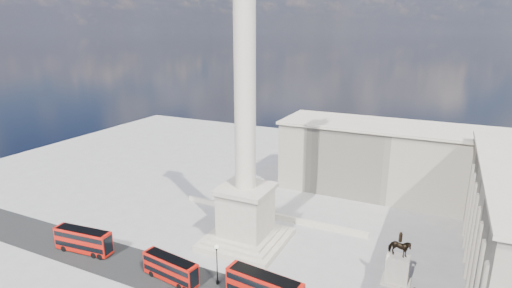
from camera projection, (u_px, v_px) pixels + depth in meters
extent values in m
plane|color=gray|center=(233.00, 255.00, 68.66)|extent=(180.00, 180.00, 0.00)
cube|color=#B5AA96|center=(246.00, 239.00, 72.86)|extent=(14.00, 14.00, 1.00)
cube|color=#B5AA96|center=(246.00, 235.00, 72.65)|extent=(12.00, 12.00, 0.50)
cube|color=#B5AA96|center=(246.00, 233.00, 72.52)|extent=(10.00, 10.00, 0.50)
cube|color=#B5AA96|center=(246.00, 212.00, 71.37)|extent=(8.00, 8.00, 8.00)
cube|color=#B5AA96|center=(246.00, 189.00, 70.18)|extent=(9.00, 9.00, 0.80)
cylinder|color=beige|center=(245.00, 90.00, 65.47)|extent=(3.60, 3.60, 34.00)
cube|color=#BEB29E|center=(270.00, 215.00, 82.39)|extent=(40.00, 0.60, 1.10)
cube|color=beige|center=(391.00, 161.00, 92.84)|extent=(50.00, 16.00, 16.00)
cube|color=#BEB29E|center=(394.00, 126.00, 90.60)|extent=(51.00, 17.00, 0.60)
cube|color=#B91209|center=(83.00, 240.00, 69.01)|extent=(10.80, 3.49, 3.91)
cube|color=black|center=(84.00, 244.00, 69.20)|extent=(10.39, 3.51, 0.87)
cube|color=black|center=(83.00, 235.00, 68.73)|extent=(10.39, 3.51, 0.87)
cube|color=black|center=(82.00, 230.00, 68.48)|extent=(9.72, 3.14, 0.06)
cylinder|color=black|center=(69.00, 246.00, 70.63)|extent=(1.32, 2.63, 1.06)
cylinder|color=black|center=(98.00, 252.00, 68.52)|extent=(1.32, 2.63, 1.06)
cylinder|color=black|center=(104.00, 253.00, 68.11)|extent=(1.32, 2.63, 1.06)
cube|color=#B91209|center=(171.00, 268.00, 61.10)|extent=(9.93, 3.49, 3.58)
cube|color=black|center=(171.00, 272.00, 61.27)|extent=(9.56, 3.50, 0.80)
cube|color=black|center=(170.00, 263.00, 60.84)|extent=(9.56, 3.50, 0.80)
cube|color=black|center=(170.00, 258.00, 60.61)|extent=(8.94, 3.15, 0.05)
cylinder|color=black|center=(157.00, 271.00, 63.24)|extent=(1.28, 2.44, 0.97)
cylinder|color=black|center=(184.00, 283.00, 60.09)|extent=(1.28, 2.44, 0.97)
cylinder|color=black|center=(190.00, 286.00, 59.47)|extent=(1.28, 2.44, 0.97)
cube|color=black|center=(264.00, 282.00, 55.39)|extent=(11.11, 3.72, 0.93)
cube|color=black|center=(264.00, 275.00, 55.11)|extent=(10.40, 3.34, 0.06)
cylinder|color=black|center=(218.00, 282.00, 60.68)|extent=(0.44, 0.44, 0.51)
cylinder|color=black|center=(217.00, 266.00, 59.93)|extent=(0.16, 0.16, 6.07)
cylinder|color=black|center=(217.00, 249.00, 59.13)|extent=(0.30, 0.30, 0.30)
sphere|color=silver|center=(217.00, 247.00, 59.04)|extent=(0.57, 0.57, 0.57)
cube|color=#BEB29E|center=(396.00, 281.00, 60.93)|extent=(4.17, 3.13, 0.52)
cube|color=#BEB29E|center=(397.00, 270.00, 60.38)|extent=(3.33, 2.29, 4.58)
imported|color=black|center=(399.00, 248.00, 59.37)|extent=(3.43, 1.76, 2.81)
cylinder|color=black|center=(401.00, 238.00, 58.91)|extent=(0.52, 0.52, 1.25)
sphere|color=black|center=(401.00, 233.00, 58.71)|extent=(0.38, 0.38, 0.38)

